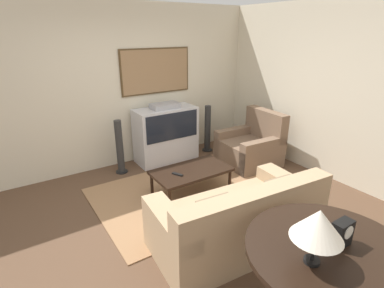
# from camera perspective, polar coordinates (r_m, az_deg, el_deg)

# --- Properties ---
(ground_plane) EXTENTS (12.00, 12.00, 0.00)m
(ground_plane) POSITION_cam_1_polar(r_m,az_deg,el_deg) (3.93, -1.55, -14.22)
(ground_plane) COLOR brown
(wall_back) EXTENTS (12.00, 0.10, 2.70)m
(wall_back) POSITION_cam_1_polar(r_m,az_deg,el_deg) (5.23, -14.13, 10.36)
(wall_back) COLOR beige
(wall_back) RESTS_ON ground_plane
(wall_right) EXTENTS (0.06, 12.00, 2.70)m
(wall_right) POSITION_cam_1_polar(r_m,az_deg,el_deg) (5.18, 24.21, 9.01)
(wall_right) COLOR beige
(wall_right) RESTS_ON ground_plane
(area_rug) EXTENTS (2.58, 1.85, 0.01)m
(area_rug) POSITION_cam_1_polar(r_m,az_deg,el_deg) (4.50, -1.04, -9.14)
(area_rug) COLOR #99704C
(area_rug) RESTS_ON ground_plane
(tv) EXTENTS (1.10, 0.51, 1.07)m
(tv) POSITION_cam_1_polar(r_m,az_deg,el_deg) (5.42, -4.99, 1.93)
(tv) COLOR silver
(tv) RESTS_ON ground_plane
(couch) EXTENTS (1.88, 1.06, 0.84)m
(couch) POSITION_cam_1_polar(r_m,az_deg,el_deg) (3.41, 8.64, -14.36)
(couch) COLOR tan
(couch) RESTS_ON ground_plane
(armchair) EXTENTS (0.95, 0.95, 0.94)m
(armchair) POSITION_cam_1_polar(r_m,az_deg,el_deg) (5.43, 11.16, -0.65)
(armchair) COLOR brown
(armchair) RESTS_ON ground_plane
(coffee_table) EXTENTS (1.11, 0.62, 0.39)m
(coffee_table) POSITION_cam_1_polar(r_m,az_deg,el_deg) (4.32, -0.14, -5.34)
(coffee_table) COLOR black
(coffee_table) RESTS_ON ground_plane
(console_table) EXTENTS (1.24, 1.24, 0.77)m
(console_table) POSITION_cam_1_polar(r_m,az_deg,el_deg) (2.55, 24.91, -18.91)
(console_table) COLOR black
(console_table) RESTS_ON ground_plane
(table_lamp) EXTENTS (0.35, 0.35, 0.42)m
(table_lamp) POSITION_cam_1_polar(r_m,az_deg,el_deg) (2.17, 22.89, -13.99)
(table_lamp) COLOR black
(table_lamp) RESTS_ON console_table
(mantel_clock) EXTENTS (0.17, 0.10, 0.20)m
(mantel_clock) POSITION_cam_1_polar(r_m,az_deg,el_deg) (2.53, 26.63, -14.97)
(mantel_clock) COLOR black
(mantel_clock) RESTS_ON console_table
(remote) EXTENTS (0.11, 0.16, 0.02)m
(remote) POSITION_cam_1_polar(r_m,az_deg,el_deg) (4.15, -2.79, -5.77)
(remote) COLOR black
(remote) RESTS_ON coffee_table
(speaker_tower_left) EXTENTS (0.20, 0.20, 0.91)m
(speaker_tower_left) POSITION_cam_1_polar(r_m,az_deg,el_deg) (5.07, -13.60, -0.84)
(speaker_tower_left) COLOR black
(speaker_tower_left) RESTS_ON ground_plane
(speaker_tower_right) EXTENTS (0.20, 0.20, 0.91)m
(speaker_tower_right) POSITION_cam_1_polar(r_m,az_deg,el_deg) (5.85, 2.97, 2.70)
(speaker_tower_right) COLOR black
(speaker_tower_right) RESTS_ON ground_plane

